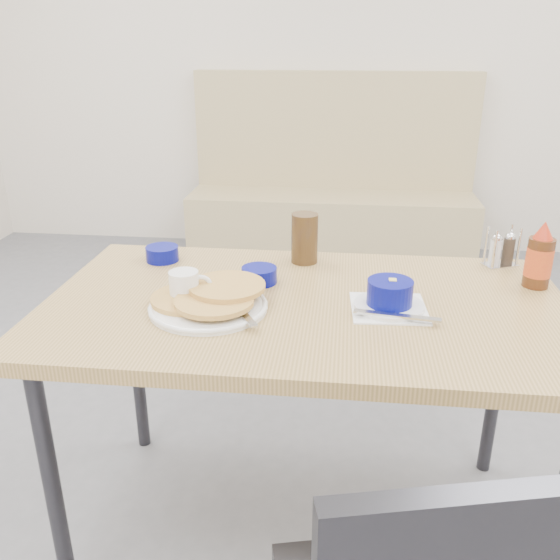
# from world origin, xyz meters

# --- Properties ---
(wall_back) EXTENTS (5.00, 0.06, 2.80)m
(wall_back) POSITION_xyz_m (0.00, 2.97, 1.40)
(wall_back) COLOR beige
(wall_back) RESTS_ON ground
(booth_bench) EXTENTS (1.90, 0.56, 1.22)m
(booth_bench) POSITION_xyz_m (0.00, 2.78, 0.35)
(booth_bench) COLOR tan
(booth_bench) RESTS_ON ground
(dining_table) EXTENTS (1.40, 0.80, 0.76)m
(dining_table) POSITION_xyz_m (0.00, 0.25, 0.70)
(dining_table) COLOR tan
(dining_table) RESTS_ON ground
(pancake_plate) EXTENTS (0.31, 0.31, 0.05)m
(pancake_plate) POSITION_xyz_m (-0.25, 0.17, 0.78)
(pancake_plate) COLOR white
(pancake_plate) RESTS_ON dining_table
(coffee_mug) EXTENTS (0.11, 0.08, 0.09)m
(coffee_mug) POSITION_xyz_m (-0.32, 0.20, 0.81)
(coffee_mug) COLOR white
(coffee_mug) RESTS_ON dining_table
(grits_setting) EXTENTS (0.22, 0.20, 0.08)m
(grits_setting) POSITION_xyz_m (0.22, 0.22, 0.79)
(grits_setting) COLOR white
(grits_setting) RESTS_ON dining_table
(creamer_bowl) EXTENTS (0.10, 0.10, 0.05)m
(creamer_bowl) POSITION_xyz_m (-0.47, 0.51, 0.78)
(creamer_bowl) COLOR #04096E
(creamer_bowl) RESTS_ON dining_table
(butter_bowl) EXTENTS (0.10, 0.10, 0.05)m
(butter_bowl) POSITION_xyz_m (-0.14, 0.37, 0.78)
(butter_bowl) COLOR #04096E
(butter_bowl) RESTS_ON dining_table
(amber_tumbler) EXTENTS (0.11, 0.11, 0.16)m
(amber_tumbler) POSITION_xyz_m (-0.03, 0.55, 0.84)
(amber_tumbler) COLOR #3F2A14
(amber_tumbler) RESTS_ON dining_table
(condiment_caddy) EXTENTS (0.12, 0.10, 0.12)m
(condiment_caddy) POSITION_xyz_m (0.58, 0.59, 0.80)
(condiment_caddy) COLOR silver
(condiment_caddy) RESTS_ON dining_table
(syrup_bottle) EXTENTS (0.07, 0.07, 0.19)m
(syrup_bottle) POSITION_xyz_m (0.64, 0.43, 0.84)
(syrup_bottle) COLOR #47230F
(syrup_bottle) RESTS_ON dining_table
(sugar_wrapper) EXTENTS (0.04, 0.04, 0.00)m
(sugar_wrapper) POSITION_xyz_m (-0.14, 0.10, 0.76)
(sugar_wrapper) COLOR #FC6154
(sugar_wrapper) RESTS_ON dining_table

